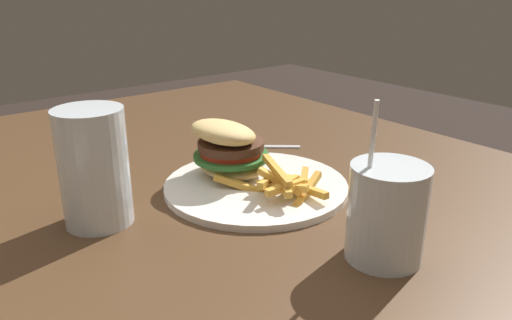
# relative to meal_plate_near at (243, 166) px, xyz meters

# --- Properties ---
(dining_table) EXTENTS (1.27, 1.42, 0.75)m
(dining_table) POSITION_rel_meal_plate_near_xyz_m (0.00, 0.26, -0.12)
(dining_table) COLOR #4C331E
(dining_table) RESTS_ON ground_plane
(meal_plate_near) EXTENTS (0.26, 0.26, 0.10)m
(meal_plate_near) POSITION_rel_meal_plate_near_xyz_m (0.00, 0.00, 0.00)
(meal_plate_near) COLOR white
(meal_plate_near) RESTS_ON dining_table
(beer_glass) EXTENTS (0.08, 0.08, 0.15)m
(beer_glass) POSITION_rel_meal_plate_near_xyz_m (0.02, 0.21, 0.04)
(beer_glass) COLOR silver
(beer_glass) RESTS_ON dining_table
(juice_glass) EXTENTS (0.08, 0.08, 0.18)m
(juice_glass) POSITION_rel_meal_plate_near_xyz_m (-0.25, -0.00, 0.02)
(juice_glass) COLOR silver
(juice_glass) RESTS_ON dining_table
(spoon) EXTENTS (0.13, 0.15, 0.02)m
(spoon) POSITION_rel_meal_plate_near_xyz_m (0.16, -0.08, -0.02)
(spoon) COLOR silver
(spoon) RESTS_ON dining_table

